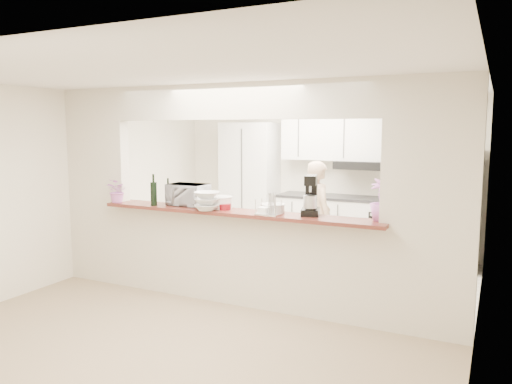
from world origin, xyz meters
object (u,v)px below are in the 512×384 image
Objects in this scene: stand_mixer at (311,197)px; person at (318,217)px; refrigerator at (451,210)px; toaster_oven at (188,195)px.

person reaches higher than stand_mixer.
refrigerator is 2.88m from stand_mixer.
person reaches higher than toaster_oven.
stand_mixer is 0.28× the size of person.
refrigerator is at bearing 44.37° from toaster_oven.
stand_mixer is (-1.20, -2.59, 0.43)m from refrigerator.
toaster_oven is 1.09× the size of stand_mixer.
toaster_oven is 1.55m from stand_mixer.
refrigerator is 1.93m from person.
person is (-0.47, 1.63, -0.51)m from stand_mixer.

